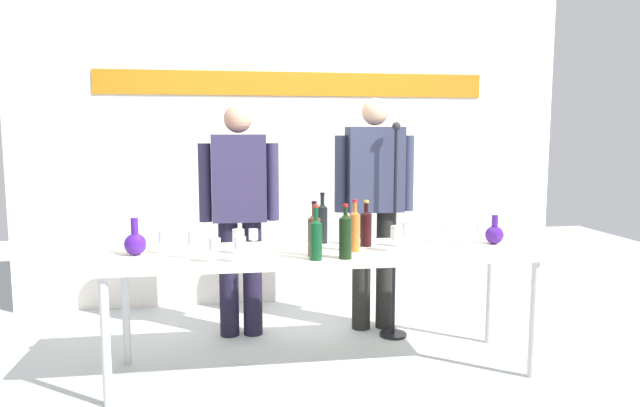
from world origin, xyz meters
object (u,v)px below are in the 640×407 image
at_px(presenter_right, 374,199).
at_px(wine_glass_right_3, 480,230).
at_px(presenter_left, 239,207).
at_px(wine_glass_right_1, 448,230).
at_px(wine_bottle_0, 322,222).
at_px(wine_glass_left_3, 240,244).
at_px(wine_glass_right_2, 407,229).
at_px(wine_glass_left_2, 238,236).
at_px(wine_glass_right_0, 396,233).
at_px(display_table, 324,259).
at_px(microphone_stand, 394,266).
at_px(wine_bottle_2, 355,229).
at_px(wine_glass_left_4, 163,238).
at_px(decanter_blue_right, 494,234).
at_px(wine_glass_left_5, 193,239).
at_px(wine_bottle_1, 366,227).
at_px(wine_bottle_3, 314,233).
at_px(decanter_blue_left, 135,243).
at_px(wine_glass_left_0, 253,235).
at_px(wine_bottle_5, 316,237).
at_px(wine_bottle_4, 345,235).
at_px(wine_glass_left_1, 215,245).

xyz_separation_m(presenter_right, wine_glass_right_3, (0.47, -0.82, -0.11)).
bearing_deg(presenter_left, wine_glass_right_1, -26.13).
height_order(wine_bottle_0, wine_glass_left_3, wine_bottle_0).
xyz_separation_m(presenter_left, wine_glass_right_2, (1.03, -0.71, -0.07)).
xyz_separation_m(wine_glass_left_2, wine_glass_right_0, (0.95, -0.08, 0.01)).
bearing_deg(wine_glass_right_3, presenter_left, 150.87).
xyz_separation_m(display_table, wine_glass_left_2, (-0.52, -0.03, 0.16)).
relative_size(wine_bottle_0, microphone_stand, 0.21).
xyz_separation_m(presenter_right, microphone_stand, (0.10, -0.20, -0.47)).
bearing_deg(wine_glass_right_0, wine_bottle_2, 170.27).
relative_size(wine_glass_left_4, microphone_stand, 0.09).
bearing_deg(decanter_blue_right, wine_bottle_2, -174.27).
height_order(presenter_right, wine_glass_left_5, presenter_right).
xyz_separation_m(wine_bottle_0, wine_glass_right_2, (0.50, -0.21, -0.03)).
bearing_deg(wine_bottle_0, display_table, -96.95).
relative_size(display_table, wine_glass_left_2, 17.47).
relative_size(decanter_blue_right, wine_bottle_1, 0.65).
bearing_deg(wine_bottle_3, decanter_blue_left, 169.68).
distance_m(display_table, wine_bottle_3, 0.26).
xyz_separation_m(wine_bottle_0, wine_glass_left_0, (-0.45, -0.13, -0.05)).
xyz_separation_m(presenter_right, wine_bottle_1, (-0.21, -0.64, -0.10)).
bearing_deg(microphone_stand, wine_bottle_0, -152.65).
relative_size(wine_glass_left_0, wine_glass_left_4, 0.92).
distance_m(decanter_blue_right, wine_glass_right_2, 0.60).
bearing_deg(wine_bottle_2, presenter_left, 130.55).
distance_m(decanter_blue_left, presenter_left, 0.94).
distance_m(presenter_left, wine_glass_left_2, 0.76).
relative_size(wine_bottle_0, wine_bottle_5, 1.05).
bearing_deg(decanter_blue_left, presenter_left, 48.41).
xyz_separation_m(wine_bottle_2, wine_bottle_4, (-0.09, -0.19, 0.00)).
bearing_deg(wine_glass_left_4, wine_glass_left_1, -42.52).
xyz_separation_m(presenter_right, wine_glass_right_2, (0.03, -0.71, -0.11)).
bearing_deg(wine_bottle_1, wine_glass_right_1, -0.87).
relative_size(wine_bottle_3, wine_glass_left_0, 2.56).
height_order(wine_glass_left_3, microphone_stand, microphone_stand).
relative_size(wine_bottle_4, wine_bottle_5, 1.00).
bearing_deg(microphone_stand, wine_glass_left_1, -148.27).
distance_m(wine_bottle_3, wine_glass_left_4, 0.90).
height_order(display_table, wine_bottle_1, wine_bottle_1).
height_order(wine_bottle_3, wine_glass_left_4, wine_bottle_3).
height_order(presenter_left, wine_glass_left_1, presenter_left).
height_order(decanter_blue_left, wine_bottle_5, wine_bottle_5).
relative_size(presenter_right, wine_bottle_5, 5.51).
xyz_separation_m(display_table, wine_glass_right_0, (0.43, -0.11, 0.17)).
bearing_deg(presenter_right, wine_glass_right_1, -63.17).
height_order(wine_glass_left_1, wine_glass_right_0, wine_glass_right_0).
bearing_deg(presenter_right, wine_glass_left_0, -145.84).
distance_m(wine_glass_left_3, wine_glass_right_1, 1.39).
bearing_deg(wine_bottle_5, wine_bottle_1, 43.05).
distance_m(wine_glass_left_2, wine_glass_left_3, 0.24).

